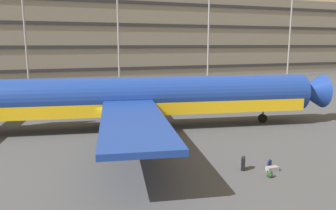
{
  "coord_description": "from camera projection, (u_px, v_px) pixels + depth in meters",
  "views": [
    {
      "loc": [
        -4.85,
        -28.64,
        8.06
      ],
      "look_at": [
        4.23,
        -3.52,
        3.0
      ],
      "focal_mm": 34.61,
      "sensor_mm": 36.0,
      "label": 1
    }
  ],
  "objects": [
    {
      "name": "backpack_laid_flat",
      "position": [
        269.0,
        163.0,
        21.56
      ],
      "size": [
        0.33,
        0.25,
        0.57
      ],
      "color": "navy",
      "rests_on": "ground_plane"
    },
    {
      "name": "light_mast_right",
      "position": [
        209.0,
        13.0,
        71.1
      ],
      "size": [
        1.8,
        0.5,
        26.06
      ],
      "color": "gray",
      "rests_on": "ground_plane"
    },
    {
      "name": "terminal_structure",
      "position": [
        70.0,
        36.0,
        78.4
      ],
      "size": [
        173.86,
        19.72,
        19.71
      ],
      "color": "gray",
      "rests_on": "ground_plane"
    },
    {
      "name": "light_mast_center_right",
      "position": [
        118.0,
        16.0,
        64.55
      ],
      "size": [
        1.8,
        0.5,
        23.77
      ],
      "color": "gray",
      "rests_on": "ground_plane"
    },
    {
      "name": "light_mast_far_right",
      "position": [
        291.0,
        15.0,
        78.5
      ],
      "size": [
        1.8,
        0.5,
        26.54
      ],
      "color": "gray",
      "rests_on": "ground_plane"
    },
    {
      "name": "airliner",
      "position": [
        133.0,
        98.0,
        30.87
      ],
      "size": [
        39.87,
        32.48,
        10.46
      ],
      "color": "navy",
      "rests_on": "ground_plane"
    },
    {
      "name": "light_mast_center_left",
      "position": [
        24.0,
        25.0,
        59.17
      ],
      "size": [
        1.8,
        0.5,
        19.58
      ],
      "color": "gray",
      "rests_on": "ground_plane"
    },
    {
      "name": "backpack_navy",
      "position": [
        270.0,
        174.0,
        19.77
      ],
      "size": [
        0.36,
        0.29,
        0.52
      ],
      "color": "#264C26",
      "rests_on": "ground_plane"
    },
    {
      "name": "suitcase_red",
      "position": [
        272.0,
        169.0,
        20.85
      ],
      "size": [
        0.82,
        0.42,
        0.28
      ],
      "color": "gray",
      "rests_on": "ground_plane"
    },
    {
      "name": "suitcase_teal",
      "position": [
        243.0,
        163.0,
        20.97
      ],
      "size": [
        0.47,
        0.52,
        0.94
      ],
      "color": "black",
      "rests_on": "ground_plane"
    },
    {
      "name": "ground_plane",
      "position": [
        111.0,
        133.0,
        29.58
      ],
      "size": [
        600.0,
        600.0,
        0.0
      ],
      "primitive_type": "plane",
      "color": "#424449"
    }
  ]
}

